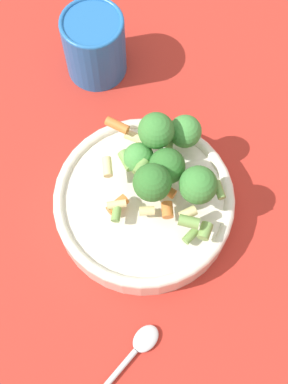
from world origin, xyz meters
name	(u,v)px	position (x,y,z in m)	size (l,w,h in m)	color
ground_plane	(144,210)	(0.00, 0.00, 0.00)	(3.00, 3.00, 0.00)	#B72D23
bowl	(144,203)	(0.00, 0.00, 0.02)	(0.23, 0.23, 0.05)	silver
pasta_salad	(166,163)	(0.02, -0.03, 0.09)	(0.17, 0.14, 0.08)	#8CB766
cup	(94,45)	(0.23, 0.03, 0.05)	(0.09, 0.09, 0.10)	#2366B2
spoon	(123,366)	(-0.19, 0.06, 0.01)	(0.13, 0.15, 0.01)	silver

